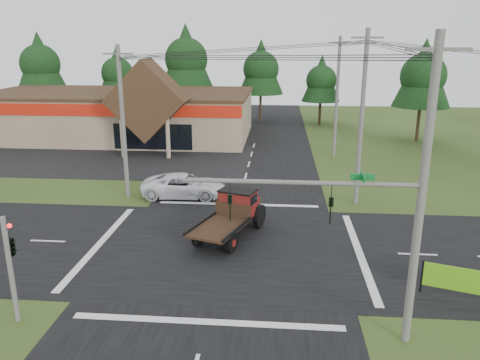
# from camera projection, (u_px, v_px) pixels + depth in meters

# --- Properties ---
(ground) EXTENTS (120.00, 120.00, 0.00)m
(ground) POSITION_uv_depth(u_px,v_px,m) (227.00, 248.00, 25.12)
(ground) COLOR #2E3F16
(ground) RESTS_ON ground
(road_ns) EXTENTS (12.00, 120.00, 0.02)m
(road_ns) POSITION_uv_depth(u_px,v_px,m) (227.00, 248.00, 25.12)
(road_ns) COLOR black
(road_ns) RESTS_ON ground
(road_ew) EXTENTS (120.00, 12.00, 0.02)m
(road_ew) POSITION_uv_depth(u_px,v_px,m) (227.00, 248.00, 25.12)
(road_ew) COLOR black
(road_ew) RESTS_ON ground
(parking_apron) EXTENTS (28.00, 14.00, 0.02)m
(parking_apron) POSITION_uv_depth(u_px,v_px,m) (103.00, 158.00, 44.41)
(parking_apron) COLOR black
(parking_apron) RESTS_ON ground
(cvs_building) EXTENTS (30.40, 18.20, 9.19)m
(cvs_building) POSITION_uv_depth(u_px,v_px,m) (120.00, 113.00, 53.87)
(cvs_building) COLOR gray
(cvs_building) RESTS_ON ground
(traffic_signal_mast) EXTENTS (8.12, 0.24, 7.00)m
(traffic_signal_mast) POSITION_uv_depth(u_px,v_px,m) (368.00, 228.00, 16.23)
(traffic_signal_mast) COLOR #595651
(traffic_signal_mast) RESTS_ON ground
(traffic_signal_corner) EXTENTS (0.53, 2.48, 4.40)m
(traffic_signal_corner) POSITION_uv_depth(u_px,v_px,m) (8.00, 237.00, 17.73)
(traffic_signal_corner) COLOR #595651
(traffic_signal_corner) RESTS_ON ground
(utility_pole_nr) EXTENTS (2.00, 0.30, 11.00)m
(utility_pole_nr) POSITION_uv_depth(u_px,v_px,m) (422.00, 196.00, 15.75)
(utility_pole_nr) COLOR #595651
(utility_pole_nr) RESTS_ON ground
(utility_pole_nw) EXTENTS (2.00, 0.30, 10.50)m
(utility_pole_nw) POSITION_uv_depth(u_px,v_px,m) (123.00, 122.00, 31.89)
(utility_pole_nw) COLOR #595651
(utility_pole_nw) RESTS_ON ground
(utility_pole_ne) EXTENTS (2.00, 0.30, 11.50)m
(utility_pole_ne) POSITION_uv_depth(u_px,v_px,m) (362.00, 118.00, 30.45)
(utility_pole_ne) COLOR #595651
(utility_pole_ne) RESTS_ON ground
(utility_pole_n) EXTENTS (2.00, 0.30, 11.20)m
(utility_pole_n) POSITION_uv_depth(u_px,v_px,m) (337.00, 96.00, 43.88)
(utility_pole_n) COLOR #595651
(utility_pole_n) RESTS_ON ground
(tree_row_a) EXTENTS (6.72, 6.72, 12.12)m
(tree_row_a) POSITION_uv_depth(u_px,v_px,m) (40.00, 62.00, 63.51)
(tree_row_a) COLOR #332316
(tree_row_a) RESTS_ON ground
(tree_row_b) EXTENTS (5.60, 5.60, 10.10)m
(tree_row_b) POSITION_uv_depth(u_px,v_px,m) (117.00, 72.00, 64.99)
(tree_row_b) COLOR #332316
(tree_row_b) RESTS_ON ground
(tree_row_c) EXTENTS (7.28, 7.28, 13.13)m
(tree_row_c) POSITION_uv_depth(u_px,v_px,m) (186.00, 57.00, 62.65)
(tree_row_c) COLOR #332316
(tree_row_c) RESTS_ON ground
(tree_row_d) EXTENTS (6.16, 6.16, 11.11)m
(tree_row_d) POSITION_uv_depth(u_px,v_px,m) (261.00, 67.00, 63.18)
(tree_row_d) COLOR #332316
(tree_row_d) RESTS_ON ground
(tree_row_e) EXTENTS (5.04, 5.04, 9.09)m
(tree_row_e) POSITION_uv_depth(u_px,v_px,m) (321.00, 79.00, 61.00)
(tree_row_e) COLOR #332316
(tree_row_e) RESTS_ON ground
(tree_side_ne) EXTENTS (6.16, 6.16, 11.11)m
(tree_side_ne) POSITION_uv_depth(u_px,v_px,m) (423.00, 74.00, 50.25)
(tree_side_ne) COLOR #332316
(tree_side_ne) RESTS_ON ground
(antique_flatbed_truck) EXTENTS (4.18, 6.44, 2.52)m
(antique_flatbed_truck) POSITION_uv_depth(u_px,v_px,m) (229.00, 216.00, 26.15)
(antique_flatbed_truck) COLOR #5A0C14
(antique_flatbed_truck) RESTS_ON ground
(roadside_banner) EXTENTS (4.32, 1.56, 1.54)m
(roadside_banner) POSITION_uv_depth(u_px,v_px,m) (478.00, 286.00, 19.62)
(roadside_banner) COLOR #59A315
(roadside_banner) RESTS_ON ground
(white_pickup) EXTENTS (6.01, 2.93, 1.65)m
(white_pickup) POSITION_uv_depth(u_px,v_px,m) (184.00, 186.00, 33.24)
(white_pickup) COLOR white
(white_pickup) RESTS_ON ground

